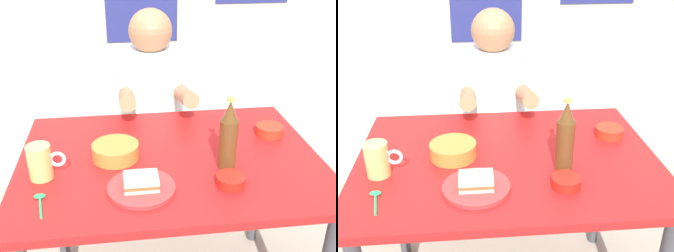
{
  "view_description": "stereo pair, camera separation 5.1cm",
  "coord_description": "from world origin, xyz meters",
  "views": [
    {
      "loc": [
        -0.17,
        -1.27,
        1.49
      ],
      "look_at": [
        0.0,
        0.05,
        0.84
      ],
      "focal_mm": 42.94,
      "sensor_mm": 36.0,
      "label": 1
    },
    {
      "loc": [
        -0.12,
        -1.28,
        1.49
      ],
      "look_at": [
        0.0,
        0.05,
        0.84
      ],
      "focal_mm": 42.94,
      "sensor_mm": 36.0,
      "label": 2
    }
  ],
  "objects": [
    {
      "name": "plate_orange",
      "position": [
        -0.12,
        -0.2,
        0.75
      ],
      "size": [
        0.22,
        0.22,
        0.01
      ],
      "primitive_type": "cylinder",
      "color": "red",
      "rests_on": "dining_table"
    },
    {
      "name": "sambal_bowl_red",
      "position": [
        0.17,
        -0.21,
        0.76
      ],
      "size": [
        0.1,
        0.1,
        0.03
      ],
      "color": "#B21E14",
      "rests_on": "dining_table"
    },
    {
      "name": "dining_table",
      "position": [
        0.0,
        0.0,
        0.65
      ],
      "size": [
        1.1,
        0.8,
        0.74
      ],
      "color": "red",
      "rests_on": "ground"
    },
    {
      "name": "person_seated",
      "position": [
        -0.01,
        0.62,
        0.77
      ],
      "size": [
        0.33,
        0.56,
        0.72
      ],
      "color": "white",
      "rests_on": "stool"
    },
    {
      "name": "stool",
      "position": [
        -0.01,
        0.63,
        0.35
      ],
      "size": [
        0.34,
        0.34,
        0.45
      ],
      "color": "#4C4C51",
      "rests_on": "ground"
    },
    {
      "name": "spoon",
      "position": [
        -0.43,
        -0.22,
        0.75
      ],
      "size": [
        0.04,
        0.12,
        0.01
      ],
      "color": "#26A559",
      "rests_on": "dining_table"
    },
    {
      "name": "soup_bowl_orange",
      "position": [
        -0.2,
        0.01,
        0.77
      ],
      "size": [
        0.17,
        0.17,
        0.05
      ],
      "color": "orange",
      "rests_on": "dining_table"
    },
    {
      "name": "beer_bottle",
      "position": [
        0.19,
        -0.1,
        0.86
      ],
      "size": [
        0.06,
        0.06,
        0.26
      ],
      "color": "#593819",
      "rests_on": "dining_table"
    },
    {
      "name": "sauce_bowl_chili",
      "position": [
        0.42,
        0.12,
        0.76
      ],
      "size": [
        0.11,
        0.11,
        0.04
      ],
      "color": "red",
      "rests_on": "dining_table"
    },
    {
      "name": "sandwich",
      "position": [
        -0.12,
        -0.2,
        0.77
      ],
      "size": [
        0.11,
        0.09,
        0.04
      ],
      "color": "beige",
      "rests_on": "plate_orange"
    },
    {
      "name": "beer_mug",
      "position": [
        -0.44,
        -0.08,
        0.8
      ],
      "size": [
        0.13,
        0.08,
        0.12
      ],
      "color": "#D1BC66",
      "rests_on": "dining_table"
    }
  ]
}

